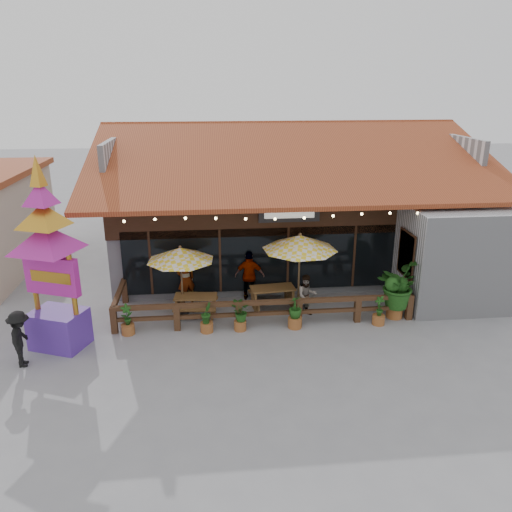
{
  "coord_description": "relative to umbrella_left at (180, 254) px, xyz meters",
  "views": [
    {
      "loc": [
        -3.43,
        -15.28,
        7.59
      ],
      "look_at": [
        -1.72,
        1.5,
        1.77
      ],
      "focal_mm": 35.0,
      "sensor_mm": 36.0,
      "label": 1
    }
  ],
  "objects": [
    {
      "name": "thai_sign_tower",
      "position": [
        -3.63,
        -1.99,
        1.14
      ],
      "size": [
        3.0,
        3.0,
        6.23
      ],
      "color": "#502999",
      "rests_on": "ground"
    },
    {
      "name": "planter_e",
      "position": [
        6.51,
        -1.58,
        -1.73
      ],
      "size": [
        0.41,
        0.43,
        1.02
      ],
      "color": "brown",
      "rests_on": "ground"
    },
    {
      "name": "picnic_table_left",
      "position": [
        0.45,
        -0.2,
        -1.68
      ],
      "size": [
        1.56,
        1.38,
        0.7
      ],
      "color": "brown",
      "rests_on": "ground"
    },
    {
      "name": "pedestrian",
      "position": [
        -4.38,
        -3.04,
        -1.32
      ],
      "size": [
        0.77,
        1.16,
        1.67
      ],
      "primitive_type": "imported",
      "rotation": [
        0.0,
        0.0,
        1.72
      ],
      "color": "black",
      "rests_on": "ground"
    },
    {
      "name": "restaurant_building",
      "position": [
        4.62,
        5.8,
        0.05
      ],
      "size": [
        15.5,
        14.73,
        6.09
      ],
      "color": "#BABABF",
      "rests_on": "ground"
    },
    {
      "name": "planter_b",
      "position": [
        0.81,
        -1.54,
        -1.7
      ],
      "size": [
        0.43,
        0.47,
        1.01
      ],
      "color": "brown",
      "rests_on": "ground"
    },
    {
      "name": "picnic_table_right",
      "position": [
        3.18,
        0.16,
        -1.65
      ],
      "size": [
        1.68,
        1.49,
        0.75
      ],
      "color": "brown",
      "rests_on": "ground"
    },
    {
      "name": "diner_b",
      "position": [
        4.24,
        -0.67,
        -1.41
      ],
      "size": [
        0.81,
        0.68,
        1.49
      ],
      "primitive_type": "imported",
      "rotation": [
        0.0,
        0.0,
        0.17
      ],
      "color": "#341C10",
      "rests_on": "ground"
    },
    {
      "name": "diner_c",
      "position": [
        2.43,
        0.92,
        -1.22
      ],
      "size": [
        1.15,
        0.63,
        1.86
      ],
      "primitive_type": "imported",
      "rotation": [
        0.0,
        0.0,
        2.98
      ],
      "color": "#341C10",
      "rests_on": "ground"
    },
    {
      "name": "ground",
      "position": [
        4.36,
        -0.81,
        -2.16
      ],
      "size": [
        100.0,
        100.0,
        0.0
      ],
      "primitive_type": "plane",
      "color": "gray",
      "rests_on": "ground"
    },
    {
      "name": "umbrella_right",
      "position": [
        4.08,
        -0.02,
        0.29
      ],
      "size": [
        3.28,
        3.28,
        2.8
      ],
      "color": "brown",
      "rests_on": "ground"
    },
    {
      "name": "umbrella_left",
      "position": [
        0.0,
        0.0,
        0.0
      ],
      "size": [
        2.93,
        2.93,
        2.47
      ],
      "color": "brown",
      "rests_on": "ground"
    },
    {
      "name": "tropical_plant",
      "position": [
        7.23,
        -1.11,
        -0.99
      ],
      "size": [
        1.82,
        1.9,
        2.04
      ],
      "color": "brown",
      "rests_on": "ground"
    },
    {
      "name": "planter_d",
      "position": [
        3.7,
        -1.53,
        -1.62
      ],
      "size": [
        0.58,
        0.58,
        1.12
      ],
      "color": "brown",
      "rests_on": "ground"
    },
    {
      "name": "patio_railing",
      "position": [
        2.11,
        -1.08,
        -1.54
      ],
      "size": [
        10.0,
        2.6,
        0.92
      ],
      "color": "#4B321B",
      "rests_on": "ground"
    },
    {
      "name": "planter_c",
      "position": [
        1.9,
        -1.52,
        -1.6
      ],
      "size": [
        0.68,
        0.62,
        0.99
      ],
      "color": "brown",
      "rests_on": "ground"
    },
    {
      "name": "diner_a",
      "position": [
        0.1,
        0.84,
        -1.23
      ],
      "size": [
        0.8,
        0.7,
        1.84
      ],
      "primitive_type": "imported",
      "rotation": [
        0.0,
        0.0,
        3.61
      ],
      "color": "#341C10",
      "rests_on": "ground"
    },
    {
      "name": "planter_a",
      "position": [
        -1.7,
        -1.44,
        -1.72
      ],
      "size": [
        0.43,
        0.42,
        1.03
      ],
      "color": "brown",
      "rests_on": "ground"
    }
  ]
}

